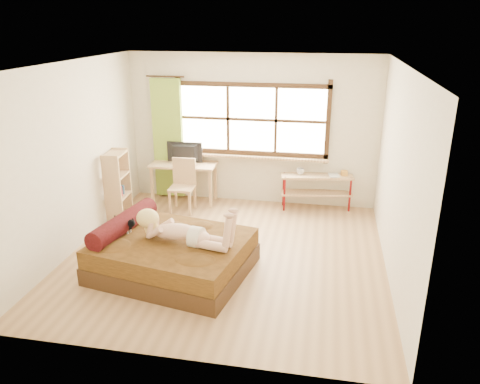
% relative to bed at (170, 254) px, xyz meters
% --- Properties ---
extents(floor, '(4.50, 4.50, 0.00)m').
position_rel_bed_xyz_m(floor, '(0.65, 0.58, -0.26)').
color(floor, '#9E754C').
rests_on(floor, ground).
extents(ceiling, '(4.50, 4.50, 0.00)m').
position_rel_bed_xyz_m(ceiling, '(0.65, 0.58, 2.44)').
color(ceiling, white).
rests_on(ceiling, wall_back).
extents(wall_back, '(4.50, 0.00, 4.50)m').
position_rel_bed_xyz_m(wall_back, '(0.65, 2.83, 1.09)').
color(wall_back, silver).
rests_on(wall_back, floor).
extents(wall_front, '(4.50, 0.00, 4.50)m').
position_rel_bed_xyz_m(wall_front, '(0.65, -1.67, 1.09)').
color(wall_front, silver).
rests_on(wall_front, floor).
extents(wall_left, '(0.00, 4.50, 4.50)m').
position_rel_bed_xyz_m(wall_left, '(-1.60, 0.58, 1.09)').
color(wall_left, silver).
rests_on(wall_left, floor).
extents(wall_right, '(0.00, 4.50, 4.50)m').
position_rel_bed_xyz_m(wall_right, '(2.90, 0.58, 1.09)').
color(wall_right, silver).
rests_on(wall_right, floor).
extents(window, '(2.80, 0.16, 1.46)m').
position_rel_bed_xyz_m(window, '(0.65, 2.80, 1.25)').
color(window, '#FFEDBF').
rests_on(window, wall_back).
extents(curtain, '(0.55, 0.10, 2.20)m').
position_rel_bed_xyz_m(curtain, '(-0.90, 2.71, 0.89)').
color(curtain, olive).
rests_on(curtain, wall_back).
extents(bed, '(2.20, 1.89, 0.74)m').
position_rel_bed_xyz_m(bed, '(0.00, 0.00, 0.00)').
color(bed, black).
rests_on(bed, floor).
extents(woman, '(1.41, 0.64, 0.58)m').
position_rel_bed_xyz_m(woman, '(0.20, -0.06, 0.51)').
color(woman, '#DDAA8E').
rests_on(woman, bed).
extents(kitten, '(0.31, 0.17, 0.23)m').
position_rel_bed_xyz_m(kitten, '(-0.67, 0.09, 0.34)').
color(kitten, black).
rests_on(kitten, bed).
extents(desk, '(1.21, 0.58, 0.75)m').
position_rel_bed_xyz_m(desk, '(-0.57, 2.53, 0.38)').
color(desk, tan).
rests_on(desk, floor).
extents(monitor, '(0.66, 0.10, 0.38)m').
position_rel_bed_xyz_m(monitor, '(-0.57, 2.58, 0.67)').
color(monitor, black).
rests_on(monitor, desk).
extents(chair, '(0.43, 0.43, 0.93)m').
position_rel_bed_xyz_m(chair, '(-0.47, 2.16, 0.26)').
color(chair, tan).
rests_on(chair, floor).
extents(pipe_shelf, '(1.30, 0.51, 0.72)m').
position_rel_bed_xyz_m(pipe_shelf, '(1.88, 2.65, 0.20)').
color(pipe_shelf, tan).
rests_on(pipe_shelf, floor).
extents(cup, '(0.15, 0.15, 0.11)m').
position_rel_bed_xyz_m(cup, '(1.56, 2.65, 0.42)').
color(cup, gray).
rests_on(cup, pipe_shelf).
extents(book, '(0.22, 0.27, 0.02)m').
position_rel_bed_xyz_m(book, '(2.06, 2.65, 0.38)').
color(book, gray).
rests_on(book, pipe_shelf).
extents(bookshelf, '(0.33, 0.53, 1.18)m').
position_rel_bed_xyz_m(bookshelf, '(-1.43, 1.56, 0.34)').
color(bookshelf, tan).
rests_on(bookshelf, floor).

